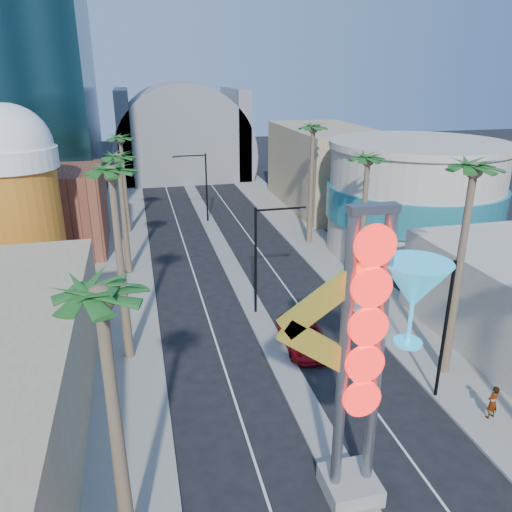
{
  "coord_description": "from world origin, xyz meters",
  "views": [
    {
      "loc": [
        -7.66,
        -11.87,
        16.79
      ],
      "look_at": [
        -0.12,
        19.39,
        4.73
      ],
      "focal_mm": 35.0,
      "sensor_mm": 36.0,
      "label": 1
    }
  ],
  "objects_px": {
    "pedestrian_b": "(362,281)",
    "red_pickup": "(304,336)",
    "pedestrian_a": "(493,402)",
    "neon_sign": "(383,339)"
  },
  "relations": [
    {
      "from": "pedestrian_a",
      "to": "red_pickup",
      "type": "bearing_deg",
      "value": -66.84
    },
    {
      "from": "neon_sign",
      "to": "red_pickup",
      "type": "relative_size",
      "value": 2.25
    },
    {
      "from": "pedestrian_b",
      "to": "neon_sign",
      "type": "bearing_deg",
      "value": 85.41
    },
    {
      "from": "pedestrian_a",
      "to": "pedestrian_b",
      "type": "height_order",
      "value": "pedestrian_b"
    },
    {
      "from": "pedestrian_b",
      "to": "red_pickup",
      "type": "bearing_deg",
      "value": 62.49
    },
    {
      "from": "neon_sign",
      "to": "red_pickup",
      "type": "distance_m",
      "value": 13.51
    },
    {
      "from": "pedestrian_a",
      "to": "pedestrian_b",
      "type": "relative_size",
      "value": 0.99
    },
    {
      "from": "red_pickup",
      "to": "pedestrian_a",
      "type": "distance_m",
      "value": 11.41
    },
    {
      "from": "red_pickup",
      "to": "neon_sign",
      "type": "bearing_deg",
      "value": -91.65
    },
    {
      "from": "red_pickup",
      "to": "pedestrian_a",
      "type": "height_order",
      "value": "pedestrian_a"
    }
  ]
}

